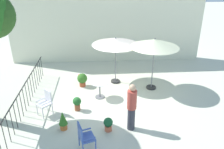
{
  "coord_description": "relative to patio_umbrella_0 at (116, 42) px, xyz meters",
  "views": [
    {
      "loc": [
        -0.59,
        -8.11,
        5.09
      ],
      "look_at": [
        0.0,
        0.49,
        1.07
      ],
      "focal_mm": 36.75,
      "sensor_mm": 36.0,
      "label": 1
    }
  ],
  "objects": [
    {
      "name": "terrace_railing",
      "position": [
        -3.7,
        -1.91,
        -1.35
      ],
      "size": [
        0.03,
        6.05,
        1.01
      ],
      "color": "black",
      "rests_on": "ground"
    },
    {
      "name": "patio_umbrella_0",
      "position": [
        0.0,
        0.0,
        0.0
      ],
      "size": [
        2.2,
        2.2,
        2.26
      ],
      "color": "#2D2D2D",
      "rests_on": "ground"
    },
    {
      "name": "potted_plant_1",
      "position": [
        -1.69,
        -2.34,
        -1.7
      ],
      "size": [
        0.33,
        0.33,
        0.56
      ],
      "color": "#955032",
      "rests_on": "ground"
    },
    {
      "name": "cafe_table_0",
      "position": [
        -0.79,
        -1.42,
        -1.52
      ],
      "size": [
        0.75,
        0.75,
        0.73
      ],
      "color": "white",
      "rests_on": "ground"
    },
    {
      "name": "patio_chair_1",
      "position": [
        -2.83,
        -2.52,
        -1.48
      ],
      "size": [
        0.62,
        0.62,
        0.95
      ],
      "color": "silver",
      "rests_on": "ground"
    },
    {
      "name": "patio_chair_0",
      "position": [
        -1.32,
        -4.54,
        -1.5
      ],
      "size": [
        0.57,
        0.6,
        0.94
      ],
      "color": "#3351A2",
      "rests_on": "ground"
    },
    {
      "name": "potted_plant_0",
      "position": [
        -0.55,
        -3.68,
        -1.75
      ],
      "size": [
        0.32,
        0.32,
        0.51
      ],
      "color": "#C96243",
      "rests_on": "ground"
    },
    {
      "name": "potted_plant_3",
      "position": [
        -2.09,
        -3.5,
        -1.65
      ],
      "size": [
        0.31,
        0.31,
        0.71
      ],
      "color": "#B8632E",
      "rests_on": "ground"
    },
    {
      "name": "potted_plant_2",
      "position": [
        -1.59,
        -0.33,
        -1.67
      ],
      "size": [
        0.46,
        0.46,
        0.64
      ],
      "color": "#A24B2A",
      "rests_on": "ground"
    },
    {
      "name": "standing_person",
      "position": [
        0.24,
        -3.63,
        -1.14
      ],
      "size": [
        0.36,
        0.36,
        1.73
      ],
      "color": "#33333D",
      "rests_on": "ground"
    },
    {
      "name": "patio_umbrella_1",
      "position": [
        1.61,
        -0.76,
        0.13
      ],
      "size": [
        2.11,
        2.11,
        2.41
      ],
      "color": "#2D2D2D",
      "rests_on": "ground"
    },
    {
      "name": "ground_plane",
      "position": [
        -0.26,
        -1.91,
        -2.03
      ],
      "size": [
        60.0,
        60.0,
        0.0
      ],
      "primitive_type": "plane",
      "color": "beige"
    },
    {
      "name": "villa_facade",
      "position": [
        -0.26,
        2.96,
        0.58
      ],
      "size": [
        11.01,
        0.3,
        5.23
      ],
      "primitive_type": "cube",
      "color": "#EAE8C8",
      "rests_on": "ground"
    }
  ]
}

